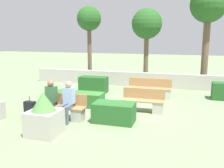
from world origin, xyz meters
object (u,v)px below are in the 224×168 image
(planter_corner_right, at_px, (44,116))
(bench_right_side, at_px, (149,90))
(tree_center_right, at_px, (208,8))
(person_seated_man, at_px, (67,99))
(bench_front, at_px, (63,110))
(suitcase, at_px, (30,109))
(bench_left_side, at_px, (143,103))
(tree_center_left, at_px, (147,25))
(tree_leftmost, at_px, (89,21))
(person_seated_woman, at_px, (50,98))

(planter_corner_right, bearing_deg, bench_right_side, 67.33)
(bench_right_side, relative_size, tree_center_right, 0.37)
(person_seated_man, height_order, planter_corner_right, person_seated_man)
(bench_front, relative_size, person_seated_man, 1.20)
(person_seated_man, xyz_separation_m, suitcase, (-1.55, 0.10, -0.48))
(bench_right_side, height_order, planter_corner_right, planter_corner_right)
(bench_front, xyz_separation_m, bench_left_side, (2.49, 1.62, -0.00))
(tree_center_left, bearing_deg, bench_left_side, -81.93)
(suitcase, bearing_deg, bench_right_side, 47.21)
(tree_leftmost, bearing_deg, person_seated_woman, -78.67)
(bench_right_side, xyz_separation_m, tree_center_right, (2.56, 3.47, 3.98))
(bench_right_side, distance_m, person_seated_woman, 4.98)
(planter_corner_right, distance_m, suitcase, 2.03)
(tree_center_right, bearing_deg, bench_front, -123.75)
(person_seated_woman, bearing_deg, planter_corner_right, -66.23)
(tree_leftmost, bearing_deg, suitcase, -85.20)
(bench_front, distance_m, tree_leftmost, 8.33)
(tree_center_right, bearing_deg, tree_leftmost, -179.36)
(bench_left_side, height_order, tree_leftmost, tree_leftmost)
(person_seated_woman, bearing_deg, tree_leftmost, 101.33)
(tree_leftmost, xyz_separation_m, tree_center_left, (3.66, -0.45, -0.32))
(person_seated_man, bearing_deg, planter_corner_right, -94.37)
(bench_front, distance_m, bench_left_side, 2.97)
(bench_front, bearing_deg, person_seated_woman, -162.13)
(bench_front, distance_m, suitcase, 1.30)
(bench_right_side, bearing_deg, person_seated_woman, -118.28)
(bench_right_side, height_order, person_seated_woman, person_seated_woman)
(bench_front, relative_size, tree_leftmost, 0.35)
(person_seated_man, distance_m, tree_center_left, 7.67)
(suitcase, bearing_deg, bench_front, 1.62)
(bench_left_side, distance_m, planter_corner_right, 3.85)
(person_seated_man, bearing_deg, suitcase, 176.39)
(tree_leftmost, bearing_deg, bench_front, -75.38)
(suitcase, relative_size, tree_center_right, 0.13)
(planter_corner_right, xyz_separation_m, suitcase, (-1.45, 1.39, -0.30))
(tree_center_left, bearing_deg, bench_front, -104.18)
(bench_left_side, relative_size, tree_center_right, 0.29)
(person_seated_man, relative_size, tree_center_left, 0.31)
(person_seated_man, height_order, person_seated_woman, same)
(bench_left_side, height_order, bench_right_side, same)
(person_seated_man, bearing_deg, tree_center_left, 78.02)
(person_seated_woman, distance_m, tree_center_right, 9.94)
(bench_front, bearing_deg, planter_corner_right, -83.92)
(suitcase, distance_m, tree_center_left, 8.20)
(planter_corner_right, distance_m, tree_center_left, 8.94)
(bench_right_side, distance_m, tree_center_right, 5.87)
(tree_center_right, bearing_deg, person_seated_woman, -125.43)
(bench_left_side, relative_size, tree_center_left, 0.37)
(tree_leftmost, bearing_deg, person_seated_man, -73.85)
(person_seated_man, relative_size, tree_center_right, 0.25)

